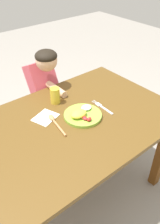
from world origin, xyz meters
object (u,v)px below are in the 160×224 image
at_px(spoon, 55,122).
at_px(drinking_cup, 55,96).
at_px(fork, 103,107).
at_px(plate, 82,115).
at_px(person, 44,102).

relative_size(spoon, drinking_cup, 1.98).
xyz_separation_m(fork, spoon, (-0.33, 0.07, 0.01)).
bearing_deg(fork, spoon, 80.08).
relative_size(plate, fork, 1.22).
height_order(spoon, drinking_cup, drinking_cup).
bearing_deg(plate, drinking_cup, 98.74).
bearing_deg(spoon, drinking_cup, -27.30).
relative_size(plate, drinking_cup, 2.16).
height_order(spoon, person, person).
bearing_deg(person, fork, 102.68).
bearing_deg(person, plate, 85.50).
relative_size(fork, spoon, 0.90).
distance_m(drinking_cup, person, 0.40).
distance_m(fork, spoon, 0.34).
relative_size(fork, person, 0.20).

